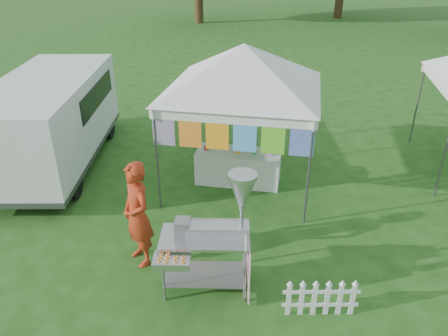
# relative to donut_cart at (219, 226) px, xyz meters

# --- Properties ---
(ground) EXTENTS (120.00, 120.00, 0.00)m
(ground) POSITION_rel_donut_cart_xyz_m (-0.19, -0.03, -1.16)
(ground) COLOR #1E4915
(ground) RESTS_ON ground
(canopy_main) EXTENTS (4.24, 4.24, 3.45)m
(canopy_main) POSITION_rel_donut_cart_xyz_m (-0.19, 3.47, 1.83)
(canopy_main) COLOR #59595E
(canopy_main) RESTS_ON ground
(donut_cart) EXTENTS (1.43, 1.17, 1.97)m
(donut_cart) POSITION_rel_donut_cart_xyz_m (0.00, 0.00, 0.00)
(donut_cart) COLOR gray
(donut_cart) RESTS_ON ground
(vendor) EXTENTS (0.77, 0.77, 1.80)m
(vendor) POSITION_rel_donut_cart_xyz_m (-1.40, 0.42, -0.26)
(vendor) COLOR #A82E14
(vendor) RESTS_ON ground
(cargo_van) EXTENTS (2.90, 5.23, 2.05)m
(cargo_van) POSITION_rel_donut_cart_xyz_m (-4.67, 3.57, -0.05)
(cargo_van) COLOR silver
(cargo_van) RESTS_ON ground
(picket_fence) EXTENTS (1.06, 0.24, 0.56)m
(picket_fence) POSITION_rel_donut_cart_xyz_m (1.50, -0.24, -0.87)
(picket_fence) COLOR silver
(picket_fence) RESTS_ON ground
(display_table) EXTENTS (1.80, 0.70, 0.73)m
(display_table) POSITION_rel_donut_cart_xyz_m (-0.26, 3.39, -0.79)
(display_table) COLOR white
(display_table) RESTS_ON ground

